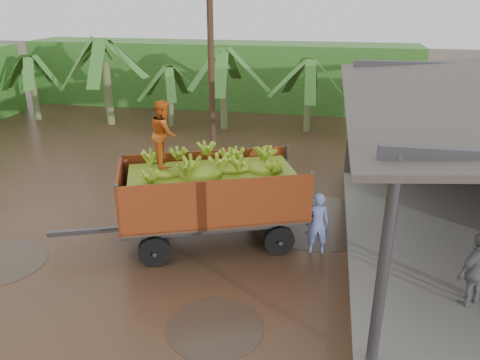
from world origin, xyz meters
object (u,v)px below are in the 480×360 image
man_grey (476,271)px  utility_pole (211,65)px  man_blue (317,223)px  banana_trailer (211,191)px

man_grey → utility_pole: bearing=-84.5°
man_blue → banana_trailer: bearing=-11.4°
banana_trailer → utility_pole: bearing=82.6°
banana_trailer → man_blue: 2.81m
man_blue → man_grey: bearing=143.5°
banana_trailer → utility_pole: size_ratio=0.90×
man_grey → utility_pole: (-7.59, 8.37, 2.80)m
banana_trailer → man_blue: (2.74, -0.11, -0.60)m
man_grey → man_blue: bearing=-64.0°
banana_trailer → man_blue: size_ratio=3.95×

